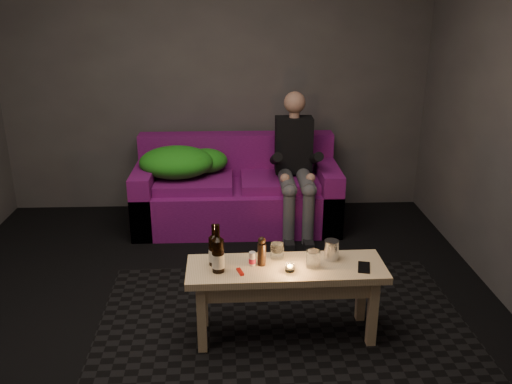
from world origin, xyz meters
TOP-DOWN VIEW (x-y plane):
  - floor at (0.00, 0.00)m, footprint 4.50×4.50m
  - room at (0.00, 0.47)m, footprint 4.50×4.50m
  - rug at (0.47, 0.05)m, footprint 2.39×1.76m
  - sofa at (0.19, 1.81)m, footprint 1.81×0.82m
  - green_blanket at (-0.30, 1.81)m, footprint 0.80×0.54m
  - person at (0.70, 1.67)m, footprint 0.33×0.75m
  - coffee_table at (0.47, -0.00)m, footprint 1.19×0.40m
  - beer_bottle_a at (0.04, 0.03)m, footprint 0.07×0.07m
  - beer_bottle_b at (0.07, -0.05)m, footprint 0.07×0.07m
  - salt_shaker at (0.27, 0.02)m, footprint 0.05×0.05m
  - pepper_mill at (0.32, 0.02)m, footprint 0.06×0.06m
  - tumbler_back at (0.42, 0.10)m, footprint 0.09×0.09m
  - tealight at (0.48, -0.07)m, footprint 0.06×0.06m
  - tumbler_front at (0.62, -0.02)m, footprint 0.10×0.10m
  - steel_cup at (0.75, 0.08)m, footprint 0.12×0.12m
  - smartphone at (0.92, -0.05)m, footprint 0.10×0.15m
  - red_lighter at (0.20, -0.08)m, footprint 0.05×0.08m

SIDE VIEW (x-z plane):
  - floor at x=0.00m, z-range 0.00..0.00m
  - rug at x=0.47m, z-range 0.00..0.01m
  - sofa at x=0.19m, z-range -0.11..0.67m
  - coffee_table at x=0.47m, z-range 0.16..0.64m
  - smartphone at x=0.92m, z-range 0.48..0.49m
  - red_lighter at x=0.20m, z-range 0.48..0.50m
  - tealight at x=0.48m, z-range 0.48..0.52m
  - salt_shaker at x=0.27m, z-range 0.48..0.57m
  - tumbler_back at x=0.42m, z-range 0.48..0.58m
  - tumbler_front at x=0.62m, z-range 0.48..0.59m
  - steel_cup at x=0.75m, z-range 0.48..0.60m
  - pepper_mill at x=0.32m, z-range 0.48..0.62m
  - beer_bottle_a at x=0.04m, z-range 0.45..0.71m
  - green_blanket at x=-0.30m, z-range 0.45..0.72m
  - beer_bottle_b at x=0.07m, z-range 0.44..0.74m
  - person at x=0.70m, z-range 0.02..1.23m
  - room at x=0.00m, z-range -0.61..3.89m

